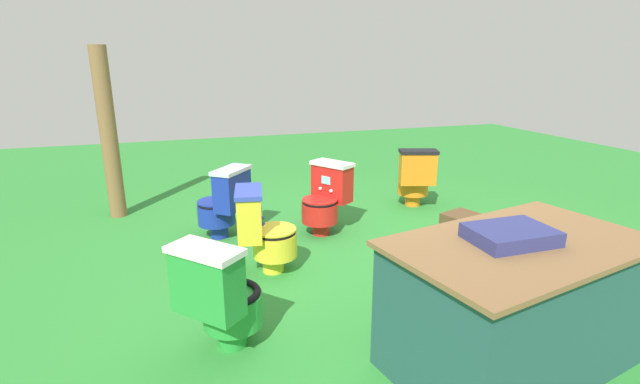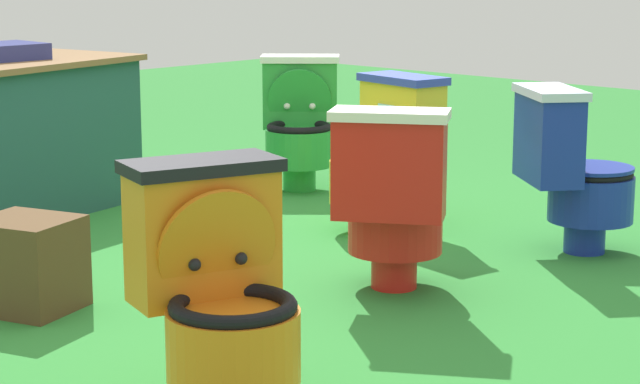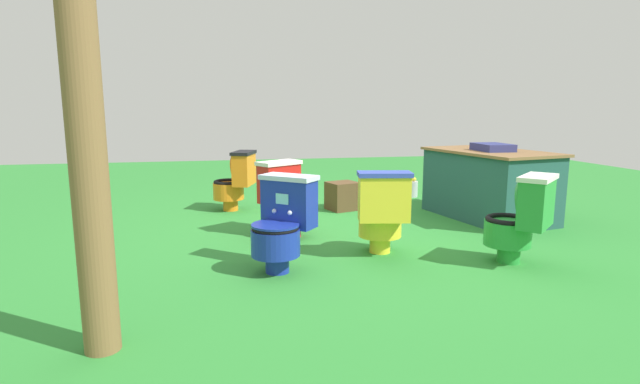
% 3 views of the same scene
% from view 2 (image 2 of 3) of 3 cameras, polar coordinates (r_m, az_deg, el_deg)
% --- Properties ---
extents(ground, '(14.00, 14.00, 0.00)m').
position_cam_2_polar(ground, '(4.88, -3.58, -3.90)').
color(ground, '#2D8433').
extents(toilet_orange, '(0.54, 0.59, 0.73)m').
position_cam_2_polar(toilet_orange, '(3.31, -4.89, -4.72)').
color(toilet_orange, orange).
rests_on(toilet_orange, ground).
extents(toilet_red, '(0.63, 0.60, 0.73)m').
position_cam_2_polar(toilet_red, '(4.52, 3.52, -0.33)').
color(toilet_red, red).
rests_on(toilet_red, ground).
extents(toilet_green, '(0.63, 0.63, 0.73)m').
position_cam_2_polar(toilet_green, '(6.55, -0.98, 3.44)').
color(toilet_green, green).
rests_on(toilet_green, ground).
extents(toilet_blue, '(0.64, 0.62, 0.73)m').
position_cam_2_polar(toilet_blue, '(5.23, 12.03, 1.07)').
color(toilet_blue, '#192D9E').
rests_on(toilet_blue, ground).
extents(toilet_yellow, '(0.56, 0.48, 0.73)m').
position_cam_2_polar(toilet_yellow, '(5.56, 3.10, 1.91)').
color(toilet_yellow, yellow).
rests_on(toilet_yellow, ground).
extents(small_crate, '(0.40, 0.43, 0.34)m').
position_cam_2_polar(small_crate, '(4.48, -13.90, -3.39)').
color(small_crate, brown).
rests_on(small_crate, ground).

